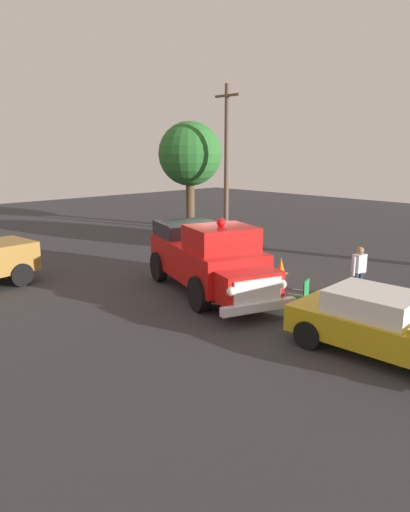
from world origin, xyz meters
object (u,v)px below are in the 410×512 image
classic_hot_rod (387,325)px  oak_tree_left (190,155)px  vintage_fire_truck (208,257)px  lawn_chair_by_car (302,294)px  utility_pole (227,158)px  spectator_standing (359,269)px  traffic_cone (281,266)px

classic_hot_rod → oak_tree_left: (-8.77, -16.55, 3.55)m
vintage_fire_truck → lawn_chair_by_car: size_ratio=6.21×
lawn_chair_by_car → utility_pole: utility_pole is taller
spectator_standing → oak_tree_left: 15.42m
vintage_fire_truck → classic_hot_rod: vintage_fire_truck is taller
lawn_chair_by_car → traffic_cone: bearing=-134.9°
classic_hot_rod → vintage_fire_truck: bearing=-93.8°
spectator_standing → utility_pole: 12.74m
traffic_cone → vintage_fire_truck: bearing=-3.0°
lawn_chair_by_car → oak_tree_left: (-7.86, -13.63, 3.71)m
classic_hot_rod → traffic_cone: classic_hot_rod is taller
vintage_fire_truck → oak_tree_left: (-8.36, -10.32, 3.10)m
lawn_chair_by_car → spectator_standing: spectator_standing is taller
traffic_cone → utility_pole: bearing=-122.4°
classic_hot_rod → utility_pole: size_ratio=0.56×
classic_hot_rod → lawn_chair_by_car: bearing=-107.4°
vintage_fire_truck → classic_hot_rod: bearing=86.2°
oak_tree_left → traffic_cone: oak_tree_left is taller
traffic_cone → oak_tree_left: bearing=-114.3°
vintage_fire_truck → oak_tree_left: size_ratio=1.02×
oak_tree_left → vintage_fire_truck: bearing=51.0°
classic_hot_rod → utility_pole: 16.53m
vintage_fire_truck → traffic_cone: bearing=177.0°
vintage_fire_truck → oak_tree_left: 13.64m
vintage_fire_truck → classic_hot_rod: size_ratio=1.42×
utility_pole → traffic_cone: 9.71m
oak_tree_left → traffic_cone: size_ratio=9.78×
vintage_fire_truck → utility_pole: utility_pole is taller
lawn_chair_by_car → spectator_standing: 2.47m
oak_tree_left → traffic_cone: 12.20m
lawn_chair_by_car → traffic_cone: size_ratio=1.61×
oak_tree_left → utility_pole: (-0.03, 2.98, -0.17)m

